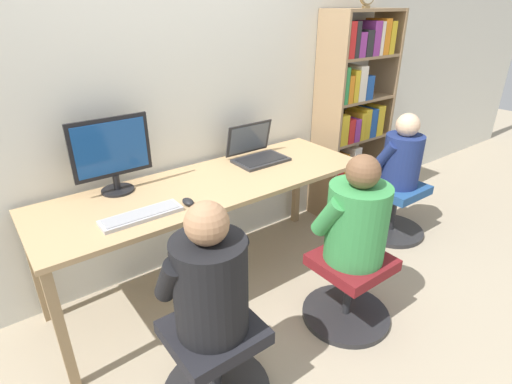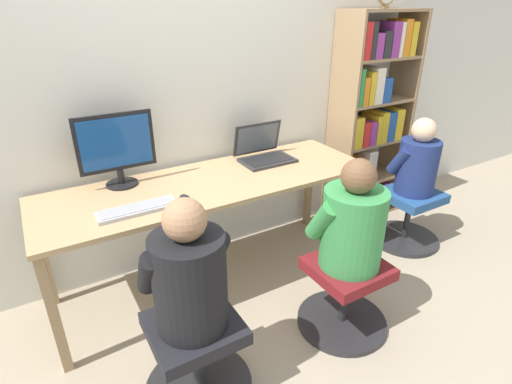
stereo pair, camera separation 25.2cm
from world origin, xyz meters
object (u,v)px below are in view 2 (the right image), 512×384
at_px(desktop_monitor, 117,149).
at_px(person_at_monitor, 189,275).
at_px(office_chair_side, 408,217).
at_px(person_at_laptop, 353,223).
at_px(laptop, 264,153).
at_px(office_chair_right, 344,295).
at_px(office_chair_left, 197,357).
at_px(person_near_shelf, 418,162).
at_px(keyboard, 138,209).
at_px(bookshelf, 369,124).

relative_size(desktop_monitor, person_at_monitor, 0.72).
bearing_deg(office_chair_side, person_at_laptop, -157.31).
height_order(person_at_monitor, person_at_laptop, person_at_monitor).
bearing_deg(laptop, office_chair_right, -91.12).
xyz_separation_m(office_chair_left, person_at_laptop, (0.95, -0.01, 0.50)).
bearing_deg(person_near_shelf, person_at_laptop, -157.13).
bearing_deg(office_chair_left, laptop, 44.23).
relative_size(keyboard, person_at_laptop, 0.68).
bearing_deg(office_chair_side, laptop, 155.52).
height_order(keyboard, office_chair_right, keyboard).
bearing_deg(bookshelf, office_chair_left, -154.29).
relative_size(keyboard, bookshelf, 0.25).
xyz_separation_m(office_chair_right, person_near_shelf, (1.11, 0.47, 0.48)).
xyz_separation_m(laptop, keyboard, (-1.02, -0.32, -0.04)).
relative_size(person_at_monitor, person_near_shelf, 1.08).
xyz_separation_m(office_chair_right, office_chair_side, (1.11, 0.47, 0.00)).
distance_m(keyboard, person_at_laptop, 1.19).
xyz_separation_m(office_chair_right, person_at_monitor, (-0.95, 0.02, 0.50)).
distance_m(desktop_monitor, person_at_laptop, 1.46).
bearing_deg(desktop_monitor, person_at_monitor, -88.10).
bearing_deg(office_chair_left, person_at_monitor, 90.00).
bearing_deg(laptop, person_at_monitor, -135.92).
bearing_deg(office_chair_left, desktop_monitor, 91.89).
bearing_deg(keyboard, person_at_laptop, -32.45).
bearing_deg(keyboard, office_chair_side, -4.70).
xyz_separation_m(office_chair_left, office_chair_right, (0.95, -0.02, 0.00)).
distance_m(keyboard, office_chair_right, 1.32).
bearing_deg(office_chair_right, keyboard, 147.36).
bearing_deg(person_at_laptop, person_near_shelf, 22.87).
bearing_deg(person_at_laptop, office_chair_left, 179.20).
distance_m(bookshelf, person_near_shelf, 0.56).
xyz_separation_m(office_chair_left, bookshelf, (2.06, 0.99, 0.65)).
xyz_separation_m(laptop, office_chair_side, (1.09, -0.50, -0.60)).
distance_m(person_at_laptop, office_chair_side, 1.30).
bearing_deg(person_near_shelf, office_chair_right, -156.92).
distance_m(desktop_monitor, office_chair_side, 2.31).
bearing_deg(person_at_laptop, desktop_monitor, 133.53).
xyz_separation_m(desktop_monitor, person_at_laptop, (0.99, -1.04, -0.29)).
distance_m(person_at_monitor, person_near_shelf, 2.11).
bearing_deg(person_at_monitor, office_chair_left, -90.00).
distance_m(office_chair_left, person_at_monitor, 0.50).
relative_size(office_chair_left, person_near_shelf, 0.92).
xyz_separation_m(desktop_monitor, person_near_shelf, (2.10, -0.57, -0.31)).
height_order(keyboard, person_at_monitor, person_at_monitor).
height_order(office_chair_left, office_chair_right, same).
xyz_separation_m(desktop_monitor, bookshelf, (2.09, -0.03, -0.14)).
height_order(laptop, person_near_shelf, person_near_shelf).
bearing_deg(person_near_shelf, office_chair_side, -90.00).
xyz_separation_m(desktop_monitor, laptop, (1.01, -0.08, -0.19)).
bearing_deg(laptop, desktop_monitor, 175.48).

